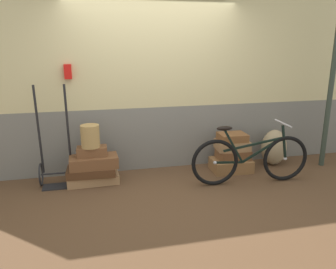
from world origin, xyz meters
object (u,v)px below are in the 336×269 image
object	(u,v)px
suitcase_4	(231,165)
suitcase_0	(93,178)
suitcase_6	(232,145)
burlap_sack	(274,147)
suitcase_2	(94,162)
suitcase_3	(92,151)
bicycle	(250,159)
suitcase_5	(233,154)
wicker_basket	(90,136)
suitcase_1	(91,171)
luggage_trolley	(56,164)
suitcase_7	(232,137)

from	to	relation	value
suitcase_4	suitcase_0	bearing A→B (deg)	-179.36
suitcase_6	burlap_sack	distance (m)	0.77
suitcase_6	burlap_sack	world-z (taller)	burlap_sack
suitcase_0	suitcase_2	xyz separation A→B (m)	(0.02, -0.05, 0.26)
suitcase_3	suitcase_0	bearing A→B (deg)	125.12
bicycle	suitcase_0	bearing A→B (deg)	165.96
suitcase_4	suitcase_6	distance (m)	0.31
suitcase_4	suitcase_5	world-z (taller)	suitcase_5
suitcase_4	wicker_basket	size ratio (longest dim) A/B	1.91
suitcase_1	suitcase_6	bearing A→B (deg)	3.81
suitcase_3	suitcase_6	distance (m)	2.11
luggage_trolley	burlap_sack	distance (m)	3.36
suitcase_1	luggage_trolley	distance (m)	0.49
suitcase_1	suitcase_7	size ratio (longest dim) A/B	1.59
suitcase_5	bicycle	distance (m)	0.52
suitcase_3	luggage_trolley	world-z (taller)	luggage_trolley
suitcase_5	suitcase_6	xyz separation A→B (m)	(-0.01, 0.02, 0.14)
suitcase_0	burlap_sack	size ratio (longest dim) A/B	1.22
suitcase_1	wicker_basket	size ratio (longest dim) A/B	2.10
suitcase_3	suitcase_5	xyz separation A→B (m)	(2.12, -0.02, -0.21)
burlap_sack	bicycle	bearing A→B (deg)	-140.41
suitcase_2	bicycle	distance (m)	2.19
luggage_trolley	burlap_sack	bearing A→B (deg)	0.47
suitcase_1	luggage_trolley	xyz separation A→B (m)	(-0.46, 0.08, 0.12)
suitcase_6	suitcase_7	distance (m)	0.13
suitcase_2	luggage_trolley	bearing A→B (deg)	169.30
suitcase_1	burlap_sack	bearing A→B (deg)	4.71
suitcase_2	luggage_trolley	distance (m)	0.51
suitcase_3	suitcase_5	bearing A→B (deg)	1.60
burlap_sack	bicycle	xyz separation A→B (m)	(-0.72, -0.60, 0.06)
bicycle	suitcase_7	bearing A→B (deg)	95.13
wicker_basket	burlap_sack	xyz separation A→B (m)	(2.89, 0.08, -0.40)
suitcase_2	burlap_sack	world-z (taller)	burlap_sack
suitcase_5	suitcase_7	size ratio (longest dim) A/B	1.16
suitcase_1	suitcase_4	world-z (taller)	suitcase_1
luggage_trolley	burlap_sack	xyz separation A→B (m)	(3.36, 0.03, -0.02)
suitcase_0	suitcase_5	xyz separation A→B (m)	(2.13, -0.03, 0.19)
suitcase_7	bicycle	size ratio (longest dim) A/B	0.24
suitcase_0	wicker_basket	size ratio (longest dim) A/B	2.26
suitcase_7	wicker_basket	xyz separation A→B (m)	(-2.12, -0.01, 0.15)
suitcase_1	suitcase_4	bearing A→B (deg)	2.67
suitcase_0	bicycle	xyz separation A→B (m)	(2.16, -0.54, 0.29)
bicycle	suitcase_5	bearing A→B (deg)	93.12
burlap_sack	suitcase_1	bearing A→B (deg)	-177.84
suitcase_2	suitcase_3	xyz separation A→B (m)	(-0.02, 0.04, 0.14)
suitcase_2	suitcase_4	world-z (taller)	suitcase_2
suitcase_6	luggage_trolley	world-z (taller)	luggage_trolley
suitcase_4	suitcase_5	size ratio (longest dim) A/B	1.24
suitcase_1	suitcase_4	xyz separation A→B (m)	(2.11, 0.00, -0.09)
suitcase_5	luggage_trolley	xyz separation A→B (m)	(-2.61, 0.06, 0.05)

